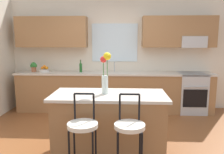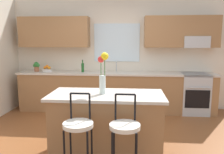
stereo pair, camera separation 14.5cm
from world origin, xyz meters
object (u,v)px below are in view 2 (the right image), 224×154
at_px(flower_vase, 103,72).
at_px(bottle_olive_oil, 83,67).
at_px(bar_stool_middle, 125,130).
at_px(potted_plant_small, 36,66).
at_px(kitchen_island, 107,125).
at_px(fruit_bowl_oranges, 47,69).
at_px(bar_stool_near, 78,129).
at_px(oven_range, 194,93).

relative_size(flower_vase, bottle_olive_oil, 2.03).
height_order(bar_stool_middle, potted_plant_small, potted_plant_small).
bearing_deg(kitchen_island, fruit_bowl_oranges, 127.92).
height_order(bar_stool_near, potted_plant_small, potted_plant_small).
xyz_separation_m(oven_range, flower_vase, (-1.83, -2.10, 0.77)).
bearing_deg(bar_stool_middle, potted_plant_small, 128.97).
bearing_deg(potted_plant_small, bottle_olive_oil, -0.00).
xyz_separation_m(flower_vase, potted_plant_small, (-1.86, 2.12, -0.19)).
height_order(bar_stool_near, flower_vase, flower_vase).
relative_size(bottle_olive_oil, potted_plant_small, 1.25).
bearing_deg(bottle_olive_oil, fruit_bowl_oranges, 179.73).
xyz_separation_m(bar_stool_middle, fruit_bowl_oranges, (-1.93, 2.71, 0.34)).
distance_m(oven_range, kitchen_island, 2.75).
distance_m(kitchen_island, fruit_bowl_oranges, 2.74).
bearing_deg(bottle_olive_oil, potted_plant_small, 180.00).
relative_size(bar_stool_near, bottle_olive_oil, 3.62).
bearing_deg(bottle_olive_oil, flower_vase, -70.72).
bearing_deg(oven_range, fruit_bowl_oranges, 179.52).
xyz_separation_m(oven_range, fruit_bowl_oranges, (-3.44, 0.03, 0.51)).
height_order(kitchen_island, bottle_olive_oil, bottle_olive_oil).
xyz_separation_m(bar_stool_middle, flower_vase, (-0.33, 0.59, 0.60)).
distance_m(kitchen_island, bottle_olive_oil, 2.33).
xyz_separation_m(bottle_olive_oil, potted_plant_small, (-1.12, 0.00, 0.01)).
bearing_deg(bar_stool_middle, flower_vase, 119.03).
bearing_deg(kitchen_island, bottle_olive_oil, 110.50).
xyz_separation_m(kitchen_island, fruit_bowl_oranges, (-1.65, 2.12, 0.51)).
height_order(oven_range, bar_stool_middle, bar_stool_middle).
distance_m(bar_stool_middle, potted_plant_small, 3.51).
distance_m(oven_range, bar_stool_middle, 3.08).
bearing_deg(flower_vase, bottle_olive_oil, 109.28).
bearing_deg(fruit_bowl_oranges, bottle_olive_oil, -0.27).
bearing_deg(potted_plant_small, flower_vase, -48.68).
distance_m(kitchen_island, potted_plant_small, 2.92).
relative_size(bar_stool_middle, bottle_olive_oil, 3.62).
bearing_deg(bar_stool_near, fruit_bowl_oranges, 116.96).
xyz_separation_m(oven_range, bar_stool_near, (-2.06, -2.68, 0.18)).
bearing_deg(kitchen_island, flower_vase, -178.75).
relative_size(flower_vase, fruit_bowl_oranges, 2.43).
height_order(oven_range, bar_stool_near, bar_stool_near).
distance_m(oven_range, potted_plant_small, 3.74).
relative_size(bar_stool_middle, flower_vase, 1.79).
xyz_separation_m(fruit_bowl_oranges, bottle_olive_oil, (0.86, -0.00, 0.06)).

